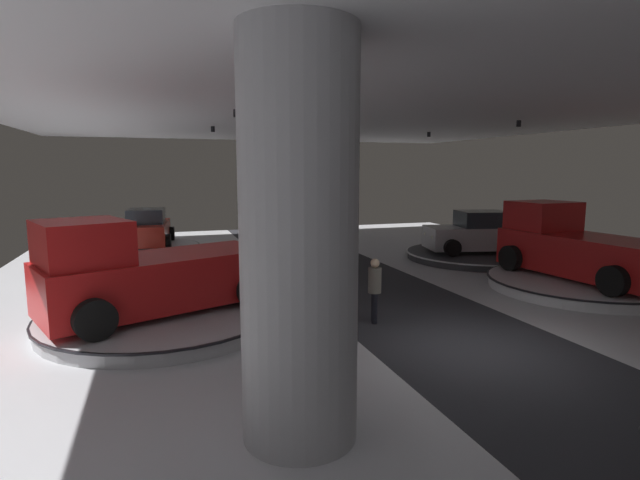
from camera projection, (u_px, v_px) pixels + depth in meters
ground at (477, 349)px, 10.24m from camera, size 24.00×44.00×0.06m
ceiling_with_spotlights at (490, 73)px, 9.45m from camera, size 24.00×44.00×0.39m
column_left at (299, 242)px, 6.52m from camera, size 1.59×1.59×5.50m
display_platform_far_right at (477, 255)px, 20.48m from camera, size 5.84×5.84×0.30m
display_car_far_right at (478, 234)px, 20.35m from camera, size 4.50×2.96×1.71m
display_platform_mid_left at (163, 316)px, 11.86m from camera, size 5.68×5.68×0.34m
pickup_truck_mid_left at (147, 274)px, 11.50m from camera, size 5.70×4.15×2.30m
display_platform_mid_right at (582, 283)px, 15.25m from camera, size 5.68×5.68×0.35m
pickup_truck_mid_right at (576, 247)px, 15.38m from camera, size 2.94×5.43×2.30m
display_platform_deep_left at (148, 247)px, 22.71m from camera, size 4.64×4.64×0.22m
display_car_deep_left at (147, 229)px, 22.56m from camera, size 2.50×4.35×1.71m
visitor_walking_near at (375, 286)px, 11.84m from camera, size 0.32×0.32×1.59m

